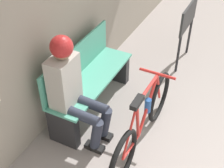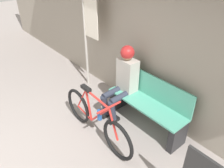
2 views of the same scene
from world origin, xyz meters
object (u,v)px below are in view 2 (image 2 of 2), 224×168
Objects in this scene: park_bench_near at (148,105)px; banner_pole at (88,18)px; bicycle at (96,120)px; person_seated at (123,77)px.

banner_pole is (-1.60, -0.01, 1.09)m from park_bench_near.
bicycle is 0.86m from person_seated.
person_seated is 1.34m from banner_pole.
park_bench_near is 1.10× the size of person_seated.
bicycle is 0.72× the size of banner_pole.
banner_pole reaches higher than bicycle.
person_seated is at bearing -168.41° from park_bench_near.
person_seated is at bearing -4.92° from banner_pole.
person_seated reaches higher than park_bench_near.
bicycle is 1.28× the size of person_seated.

